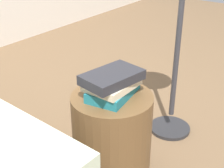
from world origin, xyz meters
TOP-DOWN VIEW (x-y plane):
  - side_table at (0.00, 0.00)m, footprint 0.37×0.37m
  - book_teal at (0.01, 0.00)m, footprint 0.27×0.19m
  - book_cream at (0.00, 0.00)m, footprint 0.22×0.18m
  - book_charcoal at (-0.01, -0.01)m, footprint 0.28×0.20m

SIDE VIEW (x-z plane):
  - side_table at x=0.00m, z-range 0.00..0.43m
  - book_teal at x=0.01m, z-range 0.43..0.48m
  - book_cream at x=0.00m, z-range 0.48..0.51m
  - book_charcoal at x=-0.01m, z-range 0.51..0.56m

